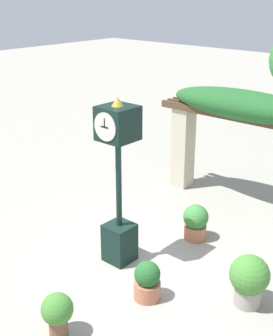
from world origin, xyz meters
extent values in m
plane|color=gray|center=(0.00, 0.00, 0.00)|extent=(60.00, 60.00, 0.00)
cube|color=black|center=(-0.38, -0.21, 0.39)|extent=(0.52, 0.52, 0.78)
cylinder|color=black|center=(-0.38, -0.21, 1.62)|extent=(0.11, 0.11, 1.68)
cylinder|color=gold|center=(-0.38, -0.21, 2.48)|extent=(0.18, 0.18, 0.04)
cube|color=black|center=(-0.38, -0.21, 2.81)|extent=(0.62, 0.62, 0.62)
cylinder|color=beige|center=(-0.38, -0.53, 2.81)|extent=(0.51, 0.02, 0.51)
cylinder|color=beige|center=(-0.38, 0.11, 2.81)|extent=(0.51, 0.02, 0.51)
cube|color=black|center=(-0.38, -0.55, 2.81)|extent=(0.18, 0.01, 0.02)
cube|color=black|center=(-0.38, -0.55, 2.88)|extent=(0.02, 0.01, 0.16)
cone|color=gold|center=(-0.38, -0.21, 3.20)|extent=(0.22, 0.22, 0.17)
cube|color=#BCB299|center=(-1.68, 3.61, 1.08)|extent=(0.46, 0.46, 2.16)
cube|color=#4C3823|center=(0.00, 3.38, 2.24)|extent=(4.41, 0.10, 0.17)
cube|color=#4C3823|center=(0.00, 3.61, 2.24)|extent=(4.41, 0.10, 0.17)
cube|color=#4C3823|center=(0.00, 3.84, 2.24)|extent=(4.41, 0.10, 0.17)
ellipsoid|color=#235B28|center=(0.00, 3.61, 2.50)|extent=(3.85, 1.06, 0.70)
cylinder|color=brown|center=(0.40, -2.41, 0.15)|extent=(0.29, 0.29, 0.30)
sphere|color=#427F33|center=(0.40, -2.41, 0.49)|extent=(0.50, 0.50, 0.50)
cylinder|color=#B26B4C|center=(0.82, -0.79, 0.16)|extent=(0.47, 0.47, 0.31)
sphere|color=#235B28|center=(0.82, -0.79, 0.49)|extent=(0.46, 0.46, 0.46)
cylinder|color=#B26B4C|center=(0.26, 1.47, 0.16)|extent=(0.48, 0.48, 0.31)
sphere|color=#387A38|center=(0.26, 1.47, 0.51)|extent=(0.54, 0.54, 0.54)
cylinder|color=gray|center=(2.21, 0.22, 0.17)|extent=(0.46, 0.46, 0.33)
sphere|color=#427F33|center=(2.21, 0.22, 0.59)|extent=(0.68, 0.68, 0.68)
camera|label=1|loc=(5.18, -5.98, 5.08)|focal=50.00mm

